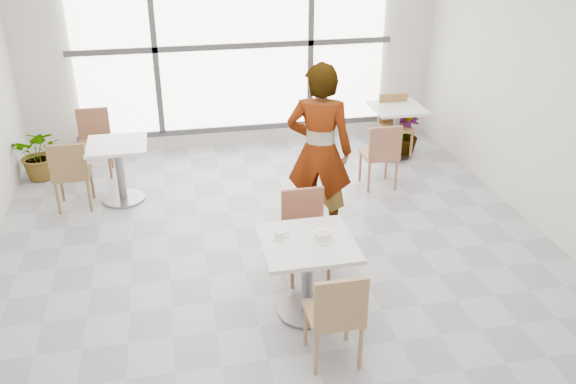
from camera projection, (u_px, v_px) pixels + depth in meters
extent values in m
plane|color=#9E9EA5|center=(282.00, 267.00, 6.16)|extent=(7.00, 7.00, 0.00)
plane|color=silver|center=(234.00, 45.00, 8.58)|extent=(6.00, 0.00, 6.00)
plane|color=silver|center=(576.00, 107.00, 6.04)|extent=(0.00, 7.00, 7.00)
cube|color=white|center=(234.00, 46.00, 8.52)|extent=(4.40, 0.04, 2.40)
cube|color=#3F3F42|center=(235.00, 46.00, 8.50)|extent=(4.60, 0.05, 0.08)
cube|color=#3F3F42|center=(155.00, 50.00, 8.30)|extent=(0.08, 0.05, 2.40)
cube|color=#3F3F42|center=(311.00, 43.00, 8.70)|extent=(0.08, 0.05, 2.40)
cube|color=#3F3F42|center=(238.00, 128.00, 9.03)|extent=(4.60, 0.05, 0.08)
cube|color=silver|center=(307.00, 243.00, 5.18)|extent=(0.80, 0.80, 0.04)
cylinder|color=slate|center=(307.00, 280.00, 5.34)|extent=(0.10, 0.10, 0.71)
cylinder|color=slate|center=(306.00, 311.00, 5.49)|extent=(0.52, 0.52, 0.03)
cube|color=#A57F52|center=(333.00, 313.00, 4.79)|extent=(0.42, 0.42, 0.04)
cube|color=#A57F52|center=(341.00, 304.00, 4.52)|extent=(0.42, 0.04, 0.42)
cylinder|color=#A57F52|center=(347.00, 319.00, 5.08)|extent=(0.04, 0.04, 0.41)
cylinder|color=#A57F52|center=(360.00, 348.00, 4.76)|extent=(0.04, 0.04, 0.41)
cylinder|color=#A57F52|center=(305.00, 325.00, 5.01)|extent=(0.04, 0.04, 0.41)
cylinder|color=#A57F52|center=(316.00, 354.00, 4.70)|extent=(0.04, 0.04, 0.41)
cube|color=#96563F|center=(307.00, 238.00, 5.84)|extent=(0.42, 0.42, 0.04)
cube|color=#96563F|center=(302.00, 208.00, 5.91)|extent=(0.42, 0.04, 0.42)
cylinder|color=#96563F|center=(292.00, 270.00, 5.75)|extent=(0.04, 0.04, 0.41)
cylinder|color=#96563F|center=(285.00, 250.00, 6.07)|extent=(0.04, 0.04, 0.41)
cylinder|color=#96563F|center=(329.00, 266.00, 5.82)|extent=(0.04, 0.04, 0.41)
cylinder|color=#96563F|center=(320.00, 247.00, 6.13)|extent=(0.04, 0.04, 0.41)
cylinder|color=white|center=(322.00, 239.00, 5.19)|extent=(0.21, 0.21, 0.01)
cylinder|color=white|center=(322.00, 235.00, 5.17)|extent=(0.16, 0.16, 0.07)
torus|color=white|center=(322.00, 232.00, 5.16)|extent=(0.16, 0.16, 0.01)
cylinder|color=beige|center=(322.00, 235.00, 5.17)|extent=(0.14, 0.14, 0.05)
cylinder|color=beige|center=(323.00, 231.00, 5.16)|extent=(0.03, 0.03, 0.02)
cylinder|color=beige|center=(323.00, 232.00, 5.16)|extent=(0.03, 0.03, 0.02)
cylinder|color=#F6E79F|center=(320.00, 230.00, 5.19)|extent=(0.03, 0.03, 0.02)
cylinder|color=beige|center=(321.00, 234.00, 5.12)|extent=(0.03, 0.03, 0.02)
cylinder|color=#F3E79C|center=(319.00, 231.00, 5.16)|extent=(0.03, 0.03, 0.02)
cylinder|color=#EFE79A|center=(325.00, 233.00, 5.12)|extent=(0.03, 0.03, 0.01)
cylinder|color=beige|center=(325.00, 231.00, 5.16)|extent=(0.03, 0.03, 0.01)
cylinder|color=#F6EB9E|center=(324.00, 230.00, 5.17)|extent=(0.03, 0.03, 0.01)
cylinder|color=beige|center=(319.00, 232.00, 5.15)|extent=(0.03, 0.03, 0.02)
cylinder|color=beige|center=(321.00, 231.00, 5.16)|extent=(0.03, 0.03, 0.01)
cylinder|color=beige|center=(327.00, 232.00, 5.14)|extent=(0.03, 0.03, 0.01)
cylinder|color=beige|center=(323.00, 229.00, 5.19)|extent=(0.03, 0.03, 0.02)
cylinder|color=white|center=(279.00, 238.00, 5.21)|extent=(0.13, 0.13, 0.01)
cylinder|color=white|center=(279.00, 234.00, 5.20)|extent=(0.08, 0.08, 0.06)
torus|color=white|center=(284.00, 234.00, 5.21)|extent=(0.05, 0.01, 0.05)
cylinder|color=black|center=(279.00, 232.00, 5.19)|extent=(0.07, 0.07, 0.00)
cube|color=silver|center=(285.00, 237.00, 5.20)|extent=(0.09, 0.05, 0.00)
sphere|color=silver|center=(289.00, 236.00, 5.22)|extent=(0.02, 0.02, 0.02)
imported|color=black|center=(319.00, 151.00, 6.42)|extent=(0.82, 0.69, 1.93)
cube|color=white|center=(117.00, 145.00, 7.21)|extent=(0.70, 0.70, 0.04)
cylinder|color=slate|center=(121.00, 174.00, 7.38)|extent=(0.10, 0.10, 0.71)
cylinder|color=slate|center=(124.00, 199.00, 7.53)|extent=(0.52, 0.52, 0.03)
cube|color=silver|center=(398.00, 108.00, 8.46)|extent=(0.70, 0.70, 0.04)
cylinder|color=slate|center=(396.00, 133.00, 8.63)|extent=(0.10, 0.10, 0.71)
cylinder|color=slate|center=(394.00, 155.00, 8.78)|extent=(0.52, 0.52, 0.03)
cube|color=olive|center=(72.00, 174.00, 7.20)|extent=(0.42, 0.42, 0.04)
cube|color=olive|center=(67.00, 162.00, 6.93)|extent=(0.42, 0.04, 0.42)
cylinder|color=olive|center=(92.00, 183.00, 7.49)|extent=(0.04, 0.04, 0.41)
cylinder|color=olive|center=(89.00, 196.00, 7.17)|extent=(0.04, 0.04, 0.41)
cylinder|color=olive|center=(62.00, 186.00, 7.42)|extent=(0.04, 0.04, 0.41)
cylinder|color=olive|center=(58.00, 199.00, 7.10)|extent=(0.04, 0.04, 0.41)
cube|color=brown|center=(94.00, 144.00, 8.04)|extent=(0.42, 0.42, 0.04)
cube|color=brown|center=(93.00, 123.00, 8.11)|extent=(0.42, 0.04, 0.42)
cylinder|color=brown|center=(82.00, 166.00, 7.95)|extent=(0.04, 0.04, 0.41)
cylinder|color=brown|center=(84.00, 156.00, 8.27)|extent=(0.04, 0.04, 0.41)
cylinder|color=brown|center=(110.00, 164.00, 8.02)|extent=(0.04, 0.04, 0.41)
cylinder|color=brown|center=(111.00, 154.00, 8.33)|extent=(0.04, 0.04, 0.41)
cube|color=#A3664E|center=(379.00, 155.00, 7.72)|extent=(0.42, 0.42, 0.04)
cube|color=#A3664E|center=(385.00, 143.00, 7.46)|extent=(0.42, 0.04, 0.42)
cylinder|color=#A3664E|center=(386.00, 164.00, 8.01)|extent=(0.04, 0.04, 0.41)
cylinder|color=#A3664E|center=(396.00, 175.00, 7.70)|extent=(0.04, 0.04, 0.41)
cylinder|color=#A3664E|center=(360.00, 166.00, 7.95)|extent=(0.04, 0.04, 0.41)
cylinder|color=#A3664E|center=(369.00, 178.00, 7.63)|extent=(0.04, 0.04, 0.41)
cube|color=olive|center=(396.00, 127.00, 8.63)|extent=(0.42, 0.42, 0.04)
cube|color=olive|center=(392.00, 108.00, 8.70)|extent=(0.42, 0.04, 0.42)
cylinder|color=olive|center=(387.00, 148.00, 8.54)|extent=(0.04, 0.04, 0.41)
cylinder|color=olive|center=(379.00, 139.00, 8.86)|extent=(0.04, 0.04, 0.41)
cylinder|color=olive|center=(411.00, 146.00, 8.61)|extent=(0.04, 0.04, 0.41)
cylinder|color=olive|center=(402.00, 137.00, 8.92)|extent=(0.04, 0.04, 0.41)
imported|color=#408C40|center=(40.00, 153.00, 7.95)|extent=(0.71, 0.63, 0.71)
imported|color=#3D7439|center=(405.00, 133.00, 8.72)|extent=(0.43, 0.43, 0.65)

